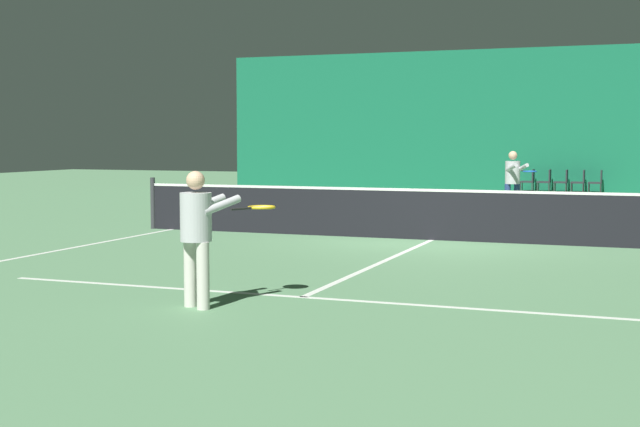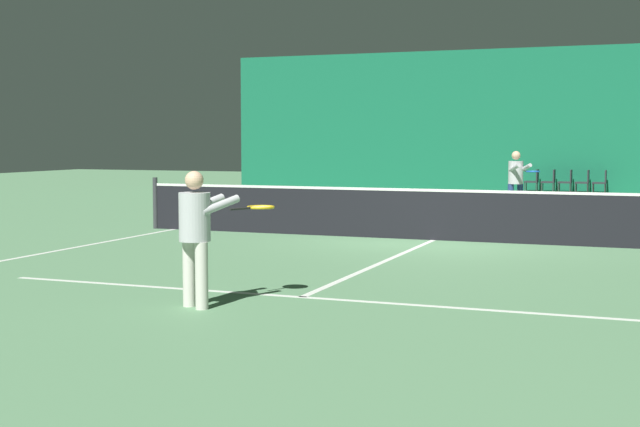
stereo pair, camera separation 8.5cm
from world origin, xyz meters
TOP-DOWN VIEW (x-y plane):
  - ground_plane at (0.00, 0.00)m, footprint 60.00×60.00m
  - backdrop_curtain at (0.00, 15.36)m, footprint 23.00×0.12m
  - court_line_baseline_far at (0.00, 11.90)m, footprint 11.00×0.10m
  - court_line_service_far at (0.00, 6.40)m, footprint 8.25×0.10m
  - court_line_service_near at (0.00, -6.40)m, footprint 8.25×0.10m
  - court_line_sideline_left at (-5.50, 0.00)m, footprint 0.10×23.80m
  - court_line_centre at (0.00, 0.00)m, footprint 0.10×12.80m
  - tennis_net at (0.00, 0.00)m, footprint 12.00×0.10m
  - player_near at (-0.83, -7.39)m, footprint 0.85×1.31m
  - player_far at (0.58, 5.98)m, footprint 1.00×1.29m
  - courtside_chair_0 at (-0.20, 14.81)m, footprint 0.44×0.44m
  - courtside_chair_1 at (0.35, 14.81)m, footprint 0.44×0.44m
  - courtside_chair_2 at (0.91, 14.81)m, footprint 0.44×0.44m
  - courtside_chair_3 at (1.46, 14.81)m, footprint 0.44×0.44m
  - courtside_chair_4 at (2.01, 14.81)m, footprint 0.44×0.44m

SIDE VIEW (x-z plane):
  - ground_plane at x=0.00m, z-range 0.00..0.00m
  - court_line_baseline_far at x=0.00m, z-range 0.00..0.00m
  - court_line_service_far at x=0.00m, z-range 0.00..0.00m
  - court_line_service_near at x=0.00m, z-range 0.00..0.00m
  - court_line_sideline_left at x=-5.50m, z-range 0.00..0.00m
  - court_line_centre at x=0.00m, z-range 0.00..0.00m
  - courtside_chair_0 at x=-0.20m, z-range 0.07..0.91m
  - courtside_chair_1 at x=0.35m, z-range 0.07..0.91m
  - courtside_chair_2 at x=0.91m, z-range 0.07..0.91m
  - courtside_chair_3 at x=1.46m, z-range 0.07..0.91m
  - courtside_chair_4 at x=2.01m, z-range 0.07..0.91m
  - tennis_net at x=0.00m, z-range -0.02..1.05m
  - player_near at x=-0.83m, z-range 0.13..1.65m
  - player_far at x=0.58m, z-range 0.13..1.71m
  - backdrop_curtain at x=0.00m, z-range 0.00..5.00m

